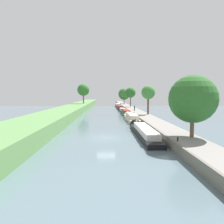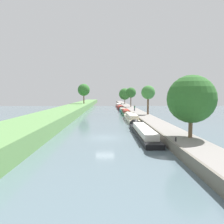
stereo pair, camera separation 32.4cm
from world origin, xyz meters
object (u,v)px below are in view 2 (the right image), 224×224
at_px(narrowboat_teal, 123,110).
at_px(narrowboat_red, 118,105).
at_px(narrowboat_black, 142,131).
at_px(mooring_bollard_far, 121,103).
at_px(narrowboat_green, 126,112).
at_px(narrowboat_maroon, 120,108).
at_px(narrowboat_cream, 131,117).
at_px(person_walking, 135,108).
at_px(mooring_bollard_near, 176,139).

relative_size(narrowboat_teal, narrowboat_red, 0.69).
bearing_deg(narrowboat_teal, narrowboat_black, -90.36).
xyz_separation_m(narrowboat_black, mooring_bollard_far, (2.03, 78.72, 0.71)).
xyz_separation_m(narrowboat_green, narrowboat_maroon, (-0.13, 24.32, -0.09)).
height_order(narrowboat_red, mooring_bollard_far, narrowboat_red).
distance_m(narrowboat_black, narrowboat_maroon, 56.21).
height_order(narrowboat_black, narrowboat_maroon, narrowboat_maroon).
relative_size(narrowboat_green, narrowboat_red, 0.82).
bearing_deg(narrowboat_black, narrowboat_maroon, 89.85).
distance_m(narrowboat_teal, narrowboat_maroon, 11.96).
distance_m(narrowboat_green, narrowboat_maroon, 24.32).
bearing_deg(narrowboat_cream, person_walking, 79.51).
height_order(narrowboat_teal, narrowboat_maroon, narrowboat_maroon).
relative_size(narrowboat_black, narrowboat_teal, 1.57).
bearing_deg(narrowboat_green, mooring_bollard_far, 87.86).
bearing_deg(narrowboat_cream, narrowboat_green, 90.01).
height_order(narrowboat_black, narrowboat_green, narrowboat_green).
distance_m(narrowboat_red, person_walking, 39.73).
height_order(narrowboat_cream, narrowboat_red, narrowboat_cream).
height_order(narrowboat_teal, narrowboat_red, narrowboat_red).
relative_size(narrowboat_maroon, person_walking, 7.63).
distance_m(narrowboat_cream, narrowboat_green, 14.20).
xyz_separation_m(narrowboat_teal, narrowboat_maroon, (-0.12, 11.96, 0.08)).
bearing_deg(mooring_bollard_far, narrowboat_black, -91.48).
bearing_deg(narrowboat_teal, narrowboat_red, 90.21).
height_order(narrowboat_red, person_walking, person_walking).
xyz_separation_m(narrowboat_black, narrowboat_maroon, (0.15, 56.21, -0.01)).
xyz_separation_m(narrowboat_green, mooring_bollard_near, (1.75, -40.94, 0.63)).
relative_size(narrowboat_teal, person_walking, 6.59).
relative_size(narrowboat_black, mooring_bollard_far, 38.26).
distance_m(narrowboat_cream, mooring_bollard_far, 61.06).
bearing_deg(narrowboat_cream, narrowboat_black, -90.92).
bearing_deg(narrowboat_teal, person_walking, -77.75).
distance_m(narrowboat_maroon, mooring_bollard_near, 65.28).
height_order(narrowboat_maroon, person_walking, person_walking).
height_order(narrowboat_cream, narrowboat_green, narrowboat_cream).
height_order(narrowboat_maroon, mooring_bollard_far, mooring_bollard_far).
xyz_separation_m(narrowboat_black, mooring_bollard_near, (2.03, -9.05, 0.71)).
height_order(narrowboat_cream, mooring_bollard_far, narrowboat_cream).
bearing_deg(narrowboat_teal, narrowboat_cream, -89.98).
bearing_deg(narrowboat_teal, narrowboat_green, -89.97).
xyz_separation_m(narrowboat_maroon, person_walking, (2.78, -24.20, 1.37)).
relative_size(narrowboat_black, narrowboat_red, 1.09).
height_order(narrowboat_red, mooring_bollard_near, narrowboat_red).
bearing_deg(narrowboat_cream, narrowboat_red, 90.12).
height_order(narrowboat_green, narrowboat_maroon, narrowboat_green).
distance_m(narrowboat_black, mooring_bollard_near, 9.30).
distance_m(narrowboat_green, person_walking, 2.95).
height_order(narrowboat_green, narrowboat_teal, narrowboat_green).
distance_m(narrowboat_black, narrowboat_teal, 44.25).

